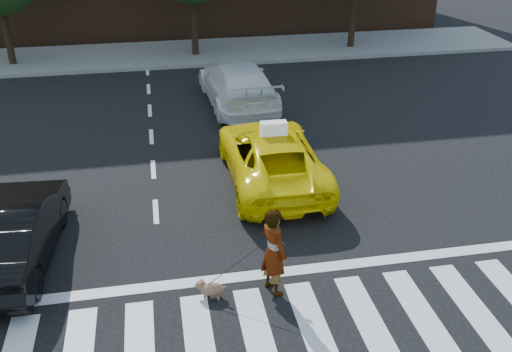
{
  "coord_description": "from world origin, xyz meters",
  "views": [
    {
      "loc": [
        -1.38,
        -7.28,
        7.01
      ],
      "look_at": [
        0.67,
        3.69,
        1.1
      ],
      "focal_mm": 40.0,
      "sensor_mm": 36.0,
      "label": 1
    }
  ],
  "objects_px": {
    "taxi": "(272,156)",
    "black_sedan": "(13,231)",
    "white_suv": "(238,84)",
    "woman": "(274,251)",
    "dog": "(210,288)"
  },
  "relations": [
    {
      "from": "dog",
      "to": "black_sedan",
      "type": "bearing_deg",
      "value": 175.19
    },
    {
      "from": "white_suv",
      "to": "woman",
      "type": "height_order",
      "value": "woman"
    },
    {
      "from": "woman",
      "to": "dog",
      "type": "xyz_separation_m",
      "value": [
        -1.2,
        0.02,
        -0.69
      ]
    },
    {
      "from": "white_suv",
      "to": "dog",
      "type": "xyz_separation_m",
      "value": [
        -2.09,
        -9.88,
        -0.54
      ]
    },
    {
      "from": "black_sedan",
      "to": "woman",
      "type": "relative_size",
      "value": 2.36
    },
    {
      "from": "taxi",
      "to": "black_sedan",
      "type": "xyz_separation_m",
      "value": [
        -5.82,
        -2.46,
        0.01
      ]
    },
    {
      "from": "black_sedan",
      "to": "dog",
      "type": "distance_m",
      "value": 4.21
    },
    {
      "from": "taxi",
      "to": "black_sedan",
      "type": "height_order",
      "value": "black_sedan"
    },
    {
      "from": "black_sedan",
      "to": "white_suv",
      "type": "bearing_deg",
      "value": -122.11
    },
    {
      "from": "taxi",
      "to": "black_sedan",
      "type": "bearing_deg",
      "value": 23.01
    },
    {
      "from": "white_suv",
      "to": "taxi",
      "type": "bearing_deg",
      "value": 86.49
    },
    {
      "from": "woman",
      "to": "dog",
      "type": "relative_size",
      "value": 3.03
    },
    {
      "from": "woman",
      "to": "white_suv",
      "type": "bearing_deg",
      "value": -28.95
    },
    {
      "from": "dog",
      "to": "taxi",
      "type": "bearing_deg",
      "value": 86.43
    },
    {
      "from": "taxi",
      "to": "dog",
      "type": "relative_size",
      "value": 8.33
    }
  ]
}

